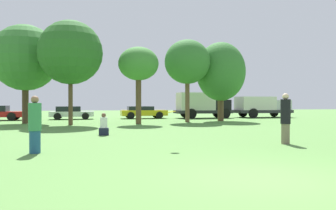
# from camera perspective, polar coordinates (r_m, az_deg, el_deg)

# --- Properties ---
(ground_plane) EXTENTS (120.00, 120.00, 0.00)m
(ground_plane) POSITION_cam_1_polar(r_m,az_deg,el_deg) (7.08, 16.77, -11.91)
(ground_plane) COLOR #54843D
(person_thrower) EXTENTS (0.38, 0.38, 1.71)m
(person_thrower) POSITION_cam_1_polar(r_m,az_deg,el_deg) (10.85, -21.43, -3.08)
(person_thrower) COLOR navy
(person_thrower) RESTS_ON ground
(person_catcher) EXTENTS (0.35, 0.35, 1.85)m
(person_catcher) POSITION_cam_1_polar(r_m,az_deg,el_deg) (13.11, 19.11, -2.13)
(person_catcher) COLOR #726651
(person_catcher) RESTS_ON ground
(frisbee) EXTENTS (0.28, 0.28, 0.07)m
(frisbee) POSITION_cam_1_polar(r_m,az_deg,el_deg) (10.93, 0.56, -1.15)
(frisbee) COLOR yellow
(bystander_sitting) EXTENTS (0.44, 0.37, 1.03)m
(bystander_sitting) POSITION_cam_1_polar(r_m,az_deg,el_deg) (16.01, -10.73, -3.51)
(bystander_sitting) COLOR #191E33
(bystander_sitting) RESTS_ON ground
(tree_0) EXTENTS (4.73, 4.73, 7.09)m
(tree_0) POSITION_cam_1_polar(r_m,az_deg,el_deg) (26.66, -22.84, 7.27)
(tree_0) COLOR #473323
(tree_0) RESTS_ON ground
(tree_1) EXTENTS (4.27, 4.27, 6.98)m
(tree_1) POSITION_cam_1_polar(r_m,az_deg,el_deg) (23.78, -16.05, 8.44)
(tree_1) COLOR brown
(tree_1) RESTS_ON ground
(tree_2) EXTENTS (2.85, 2.85, 5.44)m
(tree_2) POSITION_cam_1_polar(r_m,az_deg,el_deg) (24.24, -4.98, 6.76)
(tree_2) COLOR brown
(tree_2) RESTS_ON ground
(tree_3) EXTENTS (3.52, 3.52, 6.36)m
(tree_3) POSITION_cam_1_polar(r_m,az_deg,el_deg) (26.44, 3.26, 7.19)
(tree_3) COLOR brown
(tree_3) RESTS_ON ground
(tree_4) EXTENTS (4.02, 4.02, 6.44)m
(tree_4) POSITION_cam_1_polar(r_m,az_deg,el_deg) (28.22, 8.83, 5.52)
(tree_4) COLOR brown
(tree_4) RESTS_ON ground
(parked_car_white) EXTENTS (3.85, 1.98, 1.16)m
(parked_car_white) POSITION_cam_1_polar(r_m,az_deg,el_deg) (31.87, -15.98, -1.22)
(parked_car_white) COLOR silver
(parked_car_white) RESTS_ON ground
(parked_car_yellow) EXTENTS (4.31, 2.02, 1.15)m
(parked_car_yellow) POSITION_cam_1_polar(r_m,az_deg,el_deg) (32.24, -4.22, -1.16)
(parked_car_yellow) COLOR gold
(parked_car_yellow) RESTS_ON ground
(delivery_truck_black) EXTENTS (5.47, 2.40, 2.46)m
(delivery_truck_black) POSITION_cam_1_polar(r_m,az_deg,el_deg) (33.19, 5.64, 0.10)
(delivery_truck_black) COLOR #2D2D33
(delivery_truck_black) RESTS_ON ground
(delivery_truck_silver) EXTENTS (5.78, 2.54, 2.10)m
(delivery_truck_silver) POSITION_cam_1_polar(r_m,az_deg,el_deg) (35.83, 15.42, -0.11)
(delivery_truck_silver) COLOR #2D2D33
(delivery_truck_silver) RESTS_ON ground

